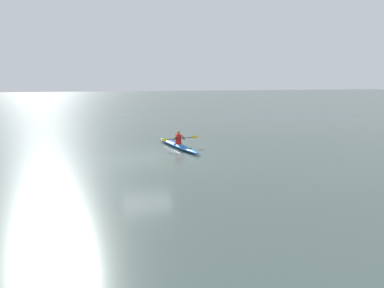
{
  "coord_description": "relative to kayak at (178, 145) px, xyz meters",
  "views": [
    {
      "loc": [
        1.13,
        16.99,
        4.13
      ],
      "look_at": [
        -1.85,
        2.49,
        1.15
      ],
      "focal_mm": 31.64,
      "sensor_mm": 36.0,
      "label": 1
    }
  ],
  "objects": [
    {
      "name": "kayaker",
      "position": [
        -0.02,
        0.08,
        0.45
      ],
      "size": [
        2.27,
        0.73,
        0.77
      ],
      "color": "red",
      "rests_on": "kayak"
    },
    {
      "name": "ground_plane",
      "position": [
        1.98,
        2.24,
        -0.13
      ],
      "size": [
        160.0,
        160.0,
        0.0
      ],
      "primitive_type": "plane",
      "color": "#384742"
    },
    {
      "name": "kayak",
      "position": [
        0.0,
        0.0,
        0.0
      ],
      "size": [
        2.0,
        4.95,
        0.25
      ],
      "color": "#1959A5",
      "rests_on": "ground"
    }
  ]
}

